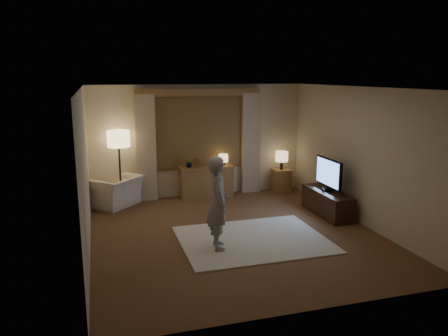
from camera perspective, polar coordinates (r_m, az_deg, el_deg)
name	(u,v)px	position (r m, az deg, el deg)	size (l,w,h in m)	color
room	(227,156)	(8.06, 0.38, 1.52)	(5.04, 5.54, 2.64)	brown
rug	(253,239)	(7.70, 3.78, -9.29)	(2.50, 2.00, 0.02)	beige
sideboard	(207,183)	(10.18, -2.25, -1.91)	(1.20, 0.40, 0.70)	brown
picture_frame	(207,164)	(10.08, -2.27, 0.57)	(0.16, 0.02, 0.20)	brown
plant	(190,163)	(9.99, -4.50, 0.72)	(0.17, 0.13, 0.30)	#999999
table_lamp_sideboard	(223,159)	(10.17, -0.09, 1.24)	(0.22, 0.22, 0.30)	black
floor_lamp	(119,143)	(9.65, -13.59, 3.20)	(0.48, 0.48, 1.64)	black
armchair	(115,191)	(9.79, -14.03, -2.99)	(1.01, 0.88, 0.65)	#F1E0C7
side_table	(281,181)	(10.75, 7.47, -1.64)	(0.40, 0.40, 0.56)	brown
table_lamp_side	(282,157)	(10.62, 7.56, 1.44)	(0.30, 0.30, 0.44)	black
tv_stand	(327,203)	(9.18, 13.32, -4.46)	(0.45, 1.40, 0.50)	black
tv	(329,173)	(9.02, 13.50, -0.68)	(0.23, 0.93, 0.67)	black
person	(218,203)	(7.07, -0.78, -4.57)	(0.56, 0.37, 1.53)	#9D9891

